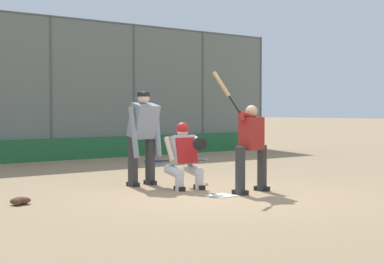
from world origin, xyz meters
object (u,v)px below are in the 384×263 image
spare_bat_near_backstop (199,159)px  batter_at_plate (251,145)px  baseball_loose (206,183)px  catcher_behind_plate (185,155)px  fielding_glove_on_dirt (20,201)px  spare_bat_by_padding (156,161)px  umpire_home (143,135)px

spare_bat_near_backstop → batter_at_plate: bearing=-36.3°
spare_bat_near_backstop → baseball_loose: baseball_loose is taller
batter_at_plate → baseball_loose: 1.57m
catcher_behind_plate → fielding_glove_on_dirt: 3.19m
spare_bat_by_padding → fielding_glove_on_dirt: size_ratio=2.27×
spare_bat_near_backstop → fielding_glove_on_dirt: size_ratio=2.78×
catcher_behind_plate → umpire_home: size_ratio=0.68×
batter_at_plate → spare_bat_near_backstop: bearing=-134.6°
spare_bat_by_padding → fielding_glove_on_dirt: 8.00m
batter_at_plate → catcher_behind_plate: batter_at_plate is taller
batter_at_plate → spare_bat_near_backstop: batter_at_plate is taller
spare_bat_near_backstop → fielding_glove_on_dirt: 8.99m
batter_at_plate → spare_bat_by_padding: size_ratio=2.80×
batter_at_plate → umpire_home: (0.81, -2.05, 0.13)m
spare_bat_by_padding → baseball_loose: 5.45m
batter_at_plate → spare_bat_by_padding: 6.78m
spare_bat_near_backstop → spare_bat_by_padding: size_ratio=1.22×
spare_bat_by_padding → umpire_home: bearing=82.5°
spare_bat_near_backstop → baseball_loose: (3.84, 4.62, 0.00)m
batter_at_plate → fielding_glove_on_dirt: 3.97m
catcher_behind_plate → baseball_loose: bearing=-154.8°
batter_at_plate → umpire_home: batter_at_plate is taller
baseball_loose → umpire_home: bearing=-36.1°
spare_bat_near_backstop → spare_bat_by_padding: 1.38m
catcher_behind_plate → spare_bat_by_padding: (-3.18, -5.05, -0.60)m
catcher_behind_plate → fielding_glove_on_dirt: size_ratio=3.67×
spare_bat_by_padding → batter_at_plate: bearing=99.2°
umpire_home → spare_bat_near_backstop: 6.27m
catcher_behind_plate → spare_bat_near_backstop: catcher_behind_plate is taller
batter_at_plate → fielding_glove_on_dirt: (3.68, -1.29, -0.77)m
fielding_glove_on_dirt → spare_bat_near_backstop: bearing=-148.7°
batter_at_plate → fielding_glove_on_dirt: batter_at_plate is taller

